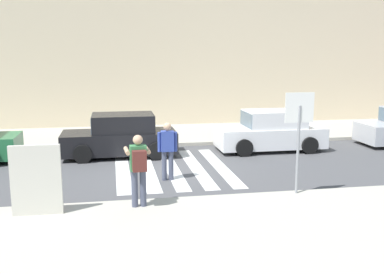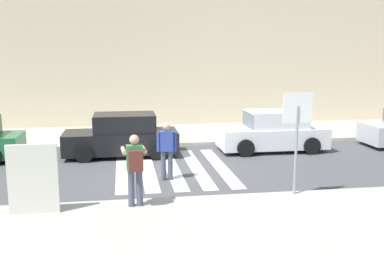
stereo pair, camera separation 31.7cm
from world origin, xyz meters
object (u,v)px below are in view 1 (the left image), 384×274
photographer_with_backpack (138,165)px  stop_sign (299,120)px  pedestrian_crossing (167,148)px  advertising_board (36,180)px  parked_car_black (121,137)px  parked_car_white (271,132)px

photographer_with_backpack → stop_sign: bearing=4.9°
pedestrian_crossing → advertising_board: advertising_board is taller
pedestrian_crossing → parked_car_black: 3.68m
photographer_with_backpack → parked_car_black: 6.07m
pedestrian_crossing → parked_car_white: 5.62m
photographer_with_backpack → pedestrian_crossing: (1.00, 2.61, -0.19)m
stop_sign → parked_car_white: stop_sign is taller
pedestrian_crossing → parked_car_white: bearing=37.7°
parked_car_white → advertising_board: (-7.73, -6.16, 0.21)m
stop_sign → pedestrian_crossing: (-3.08, 2.26, -1.07)m
parked_car_black → parked_car_white: bearing=-0.0°
stop_sign → photographer_with_backpack: stop_sign is taller
parked_car_black → advertising_board: advertising_board is taller
stop_sign → advertising_board: size_ratio=1.63×
photographer_with_backpack → pedestrian_crossing: 2.81m
parked_car_black → advertising_board: bearing=-107.8°
stop_sign → photographer_with_backpack: (-4.08, -0.35, -0.88)m
stop_sign → parked_car_black: (-4.38, 5.70, -1.32)m
photographer_with_backpack → parked_car_white: (5.45, 6.04, -0.44)m
stop_sign → parked_car_black: stop_sign is taller
advertising_board → stop_sign: bearing=4.2°
pedestrian_crossing → parked_car_black: bearing=110.7°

